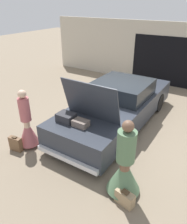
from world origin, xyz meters
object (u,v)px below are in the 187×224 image
Objects in this scene: suitcase_beside_left_person at (16,144)px; person_right at (124,169)px; suitcase_beside_right_person at (125,198)px; person_left at (27,127)px; car at (118,106)px.

person_right is at bearing 4.72° from suitcase_beside_left_person.
suitcase_beside_right_person is (0.17, -0.27, -0.45)m from person_right.
suitcase_beside_right_person is at bearing -157.73° from person_right.
person_left is 3.12m from suitcase_beside_right_person.
car is 2.85m from person_left.
person_right is (2.90, -0.10, 0.01)m from person_left.
suitcase_beside_left_person is 1.03× the size of suitcase_beside_right_person.
person_left is at bearing 173.11° from suitcase_beside_right_person.
car is 3.29m from suitcase_beside_right_person.
suitcase_beside_right_person is at bearing -60.15° from car.
person_left is at bearing -120.55° from car.
car is 12.52× the size of suitcase_beside_right_person.
person_right is at bearing -60.36° from car.
person_right reaches higher than person_left.
suitcase_beside_left_person is (-0.14, -0.35, -0.39)m from person_left.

